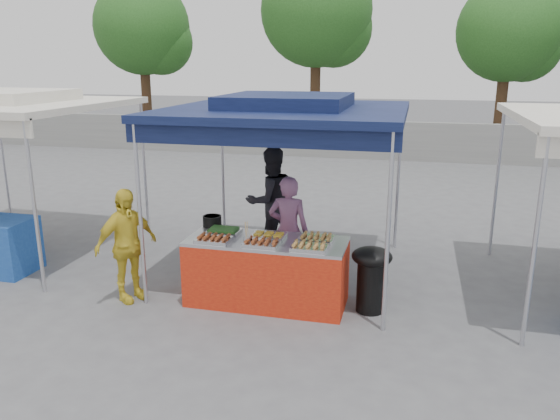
% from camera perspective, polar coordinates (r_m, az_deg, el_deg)
% --- Properties ---
extents(ground_plane, '(80.00, 80.00, 0.00)m').
position_cam_1_polar(ground_plane, '(7.23, -1.16, -9.29)').
color(ground_plane, '#5A5A5C').
extents(back_wall, '(40.00, 0.25, 1.20)m').
position_cam_1_polar(back_wall, '(17.59, 8.26, 7.28)').
color(back_wall, gray).
rests_on(back_wall, ground_plane).
extents(main_canopy, '(3.20, 3.20, 2.57)m').
position_cam_1_polar(main_canopy, '(7.54, 0.69, 10.45)').
color(main_canopy, '#BBBBC3').
rests_on(main_canopy, ground_plane).
extents(tree_0, '(3.53, 3.47, 5.96)m').
position_cam_1_polar(tree_0, '(21.60, -13.77, 17.72)').
color(tree_0, '#412A19').
rests_on(tree_0, ground_plane).
extents(tree_1, '(3.85, 3.85, 6.61)m').
position_cam_1_polar(tree_1, '(20.05, 4.28, 19.60)').
color(tree_1, '#412A19').
rests_on(tree_1, ground_plane).
extents(tree_2, '(3.34, 3.25, 5.58)m').
position_cam_1_polar(tree_2, '(19.79, 23.14, 16.46)').
color(tree_2, '#412A19').
rests_on(tree_2, ground_plane).
extents(vendor_table, '(2.00, 0.80, 0.85)m').
position_cam_1_polar(vendor_table, '(6.97, -1.40, -6.44)').
color(vendor_table, red).
rests_on(vendor_table, ground_plane).
extents(food_tray_fl, '(0.42, 0.30, 0.07)m').
position_cam_1_polar(food_tray_fl, '(6.78, -6.97, -3.06)').
color(food_tray_fl, silver).
rests_on(food_tray_fl, vendor_table).
extents(food_tray_fm, '(0.42, 0.30, 0.07)m').
position_cam_1_polar(food_tray_fm, '(6.59, -1.92, -3.49)').
color(food_tray_fm, silver).
rests_on(food_tray_fm, vendor_table).
extents(food_tray_fr, '(0.42, 0.30, 0.07)m').
position_cam_1_polar(food_tray_fr, '(6.47, 3.06, -3.88)').
color(food_tray_fr, silver).
rests_on(food_tray_fr, vendor_table).
extents(food_tray_bl, '(0.42, 0.30, 0.07)m').
position_cam_1_polar(food_tray_bl, '(7.09, -5.90, -2.21)').
color(food_tray_bl, silver).
rests_on(food_tray_bl, vendor_table).
extents(food_tray_bm, '(0.42, 0.30, 0.07)m').
position_cam_1_polar(food_tray_bm, '(6.88, -1.18, -2.68)').
color(food_tray_bm, silver).
rests_on(food_tray_bm, vendor_table).
extents(food_tray_br, '(0.42, 0.30, 0.07)m').
position_cam_1_polar(food_tray_br, '(6.79, 3.85, -2.96)').
color(food_tray_br, silver).
rests_on(food_tray_br, vendor_table).
extents(cooking_pot, '(0.25, 0.25, 0.15)m').
position_cam_1_polar(cooking_pot, '(7.41, -7.10, -1.15)').
color(cooking_pot, black).
rests_on(cooking_pot, vendor_table).
extents(skewer_cup, '(0.09, 0.09, 0.11)m').
position_cam_1_polar(skewer_cup, '(6.62, -3.48, -3.26)').
color(skewer_cup, '#BBBBC3').
rests_on(skewer_cup, vendor_table).
extents(wok_burner, '(0.50, 0.50, 0.83)m').
position_cam_1_polar(wok_burner, '(6.81, 9.51, -6.58)').
color(wok_burner, black).
rests_on(wok_burner, ground_plane).
extents(crate_left, '(0.49, 0.34, 0.30)m').
position_cam_1_polar(crate_left, '(7.80, -2.12, -6.22)').
color(crate_left, '#1432A2').
rests_on(crate_left, ground_plane).
extents(crate_right, '(0.49, 0.34, 0.29)m').
position_cam_1_polar(crate_right, '(7.48, 2.53, -7.19)').
color(crate_right, '#1432A2').
rests_on(crate_right, ground_plane).
extents(crate_stacked, '(0.46, 0.32, 0.27)m').
position_cam_1_polar(crate_stacked, '(7.38, 2.56, -5.15)').
color(crate_stacked, '#1432A2').
rests_on(crate_stacked, crate_right).
extents(vendor_woman, '(0.57, 0.39, 1.52)m').
position_cam_1_polar(vendor_woman, '(7.51, 0.89, -2.11)').
color(vendor_woman, '#89577D').
rests_on(vendor_woman, ground_plane).
extents(helper_man, '(1.06, 1.04, 1.72)m').
position_cam_1_polar(helper_man, '(8.66, -0.98, 0.93)').
color(helper_man, black).
rests_on(helper_man, ground_plane).
extents(customer_person, '(0.74, 0.93, 1.48)m').
position_cam_1_polar(customer_person, '(7.22, -15.76, -3.58)').
color(customer_person, yellow).
rests_on(customer_person, ground_plane).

